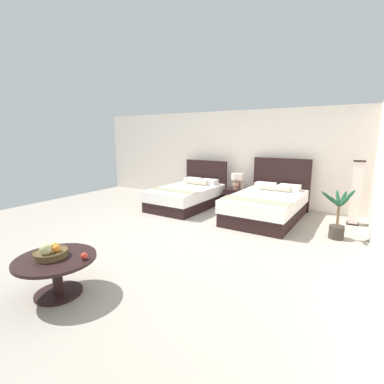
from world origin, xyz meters
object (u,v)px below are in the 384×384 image
(nightstand, at_px, (236,197))
(vase, at_px, (242,186))
(coffee_table, at_px, (56,267))
(table_lamp, at_px, (237,180))
(potted_palm, at_px, (337,221))
(bed_near_corner, at_px, (267,205))
(loose_apple, at_px, (84,256))
(floor_lamp_corner, at_px, (356,193))
(bed_near_window, at_px, (188,196))
(fruit_bowl, at_px, (50,252))

(nightstand, height_order, vase, vase)
(nightstand, height_order, coffee_table, nightstand)
(table_lamp, relative_size, coffee_table, 0.46)
(nightstand, xyz_separation_m, potted_palm, (2.49, -1.35, 0.09))
(nightstand, distance_m, potted_palm, 2.84)
(bed_near_corner, xyz_separation_m, nightstand, (-1.04, 0.75, -0.09))
(coffee_table, bearing_deg, potted_palm, 54.68)
(loose_apple, distance_m, floor_lamp_corner, 5.36)
(nightstand, distance_m, loose_apple, 4.94)
(vase, relative_size, coffee_table, 0.23)
(bed_near_corner, height_order, table_lamp, bed_near_corner)
(bed_near_corner, xyz_separation_m, vase, (-0.87, 0.71, 0.24))
(bed_near_window, relative_size, nightstand, 3.72)
(loose_apple, bearing_deg, coffee_table, -156.31)
(coffee_table, bearing_deg, bed_near_corner, 74.71)
(nightstand, bearing_deg, fruit_bowl, -92.15)
(bed_near_corner, bearing_deg, potted_palm, -22.77)
(bed_near_window, relative_size, vase, 10.48)
(bed_near_window, bearing_deg, potted_palm, -9.68)
(bed_near_window, distance_m, floor_lamp_corner, 3.84)
(coffee_table, xyz_separation_m, potted_palm, (2.64, 3.72, -0.01))
(table_lamp, distance_m, floor_lamp_corner, 2.74)
(table_lamp, bearing_deg, bed_near_corner, -36.32)
(bed_near_window, xyz_separation_m, loose_apple, (1.25, -4.18, 0.20))
(table_lamp, xyz_separation_m, loose_apple, (0.18, -4.95, -0.21))
(bed_near_corner, height_order, coffee_table, bed_near_corner)
(bed_near_window, height_order, floor_lamp_corner, floor_lamp_corner)
(potted_palm, bearing_deg, bed_near_corner, 157.23)
(vase, bearing_deg, fruit_bowl, -94.11)
(fruit_bowl, relative_size, loose_apple, 4.66)
(nightstand, bearing_deg, floor_lamp_corner, -4.56)
(loose_apple, bearing_deg, potted_palm, 57.14)
(nightstand, bearing_deg, table_lamp, 90.00)
(table_lamp, bearing_deg, vase, -19.25)
(vase, relative_size, fruit_bowl, 0.55)
(bed_near_corner, relative_size, coffee_table, 2.52)
(vase, height_order, potted_palm, potted_palm)
(bed_near_corner, height_order, potted_palm, bed_near_corner)
(coffee_table, bearing_deg, vase, 86.43)
(bed_near_window, distance_m, table_lamp, 1.37)
(nightstand, bearing_deg, vase, -13.09)
(vase, bearing_deg, nightstand, 166.91)
(coffee_table, relative_size, loose_apple, 11.30)
(potted_palm, bearing_deg, table_lamp, 151.13)
(bed_near_window, xyz_separation_m, table_lamp, (1.06, 0.77, 0.41))
(bed_near_window, relative_size, coffee_table, 2.38)
(nightstand, distance_m, fruit_bowl, 5.11)
(bed_near_corner, distance_m, loose_apple, 4.28)
(nightstand, bearing_deg, coffee_table, -91.61)
(bed_near_window, bearing_deg, fruit_bowl, -78.67)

